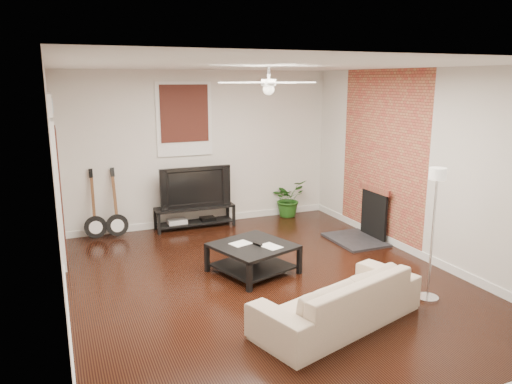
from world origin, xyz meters
TOP-DOWN VIEW (x-y plane):
  - room at (0.00, 0.00)m, footprint 5.01×6.01m
  - brick_accent at (2.49, 1.00)m, footprint 0.02×2.20m
  - fireplace at (2.20, 1.00)m, footprint 0.80×1.10m
  - window_back at (-0.30, 2.97)m, footprint 1.00×0.06m
  - door_left at (-2.46, 1.90)m, footprint 0.08×1.00m
  - tv_stand at (-0.21, 2.78)m, footprint 1.43×0.38m
  - tv at (-0.21, 2.80)m, footprint 1.28×0.17m
  - coffee_table at (-0.05, 0.40)m, footprint 1.23×1.23m
  - sofa at (0.26, -1.32)m, footprint 2.16×1.34m
  - floor_lamp at (1.61, -1.22)m, footprint 0.34×0.34m
  - potted_plant at (1.69, 2.82)m, footprint 0.81×0.77m
  - guitar_left at (-1.94, 2.75)m, footprint 0.39×0.29m
  - guitar_right at (-1.59, 2.72)m, footprint 0.38×0.28m
  - ceiling_fan at (0.00, 0.00)m, footprint 1.24×1.24m

SIDE VIEW (x-z plane):
  - tv_stand at x=-0.21m, z-range 0.00..0.40m
  - coffee_table at x=-0.05m, z-range 0.00..0.41m
  - sofa at x=0.26m, z-range 0.00..0.59m
  - potted_plant at x=1.69m, z-range 0.00..0.72m
  - fireplace at x=2.20m, z-range 0.00..0.92m
  - guitar_left at x=-1.94m, z-range 0.00..1.21m
  - guitar_right at x=-1.59m, z-range 0.00..1.21m
  - tv at x=-0.21m, z-range 0.40..1.14m
  - floor_lamp at x=1.61m, z-range 0.00..1.65m
  - door_left at x=-2.46m, z-range 0.00..2.50m
  - room at x=0.00m, z-range 0.00..2.80m
  - brick_accent at x=2.49m, z-range 0.00..2.80m
  - window_back at x=-0.30m, z-range 1.30..2.60m
  - ceiling_fan at x=0.00m, z-range 2.44..2.76m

